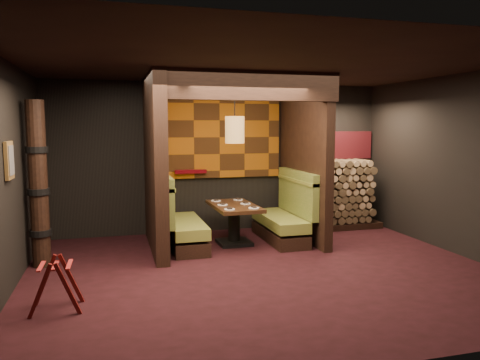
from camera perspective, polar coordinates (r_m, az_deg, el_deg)
name	(u,v)px	position (r m, az deg, el deg)	size (l,w,h in m)	color
floor	(264,272)	(6.71, 2.99, -11.15)	(6.50, 5.50, 0.02)	black
ceiling	(266,64)	(6.44, 3.15, 13.97)	(6.50, 5.50, 0.02)	black
wall_back	(220,158)	(9.07, -2.44, 2.75)	(6.50, 0.02, 2.85)	black
wall_front	(373,202)	(3.91, 15.93, -2.57)	(6.50, 0.02, 2.85)	black
wall_left	(4,177)	(6.22, -26.78, 0.28)	(0.02, 5.50, 2.85)	black
wall_right	(464,165)	(8.06, 25.66, 1.62)	(0.02, 5.50, 2.85)	black
partition_left	(155,163)	(7.76, -10.36, 2.00)	(0.20, 2.20, 2.85)	black
partition_right	(304,160)	(8.46, 7.81, 2.42)	(0.15, 2.10, 2.85)	black
header_beam	(249,86)	(7.07, 1.11, 11.44)	(2.85, 0.18, 0.44)	black
tapa_back_panel	(219,137)	(9.00, -2.54, 5.23)	(2.40, 0.06, 1.55)	#A0540E
tapa_side_panel	(161,137)	(7.93, -9.66, 5.18)	(0.04, 1.85, 1.45)	#A0540E
lacquer_shelf	(190,171)	(8.87, -6.06, 1.04)	(0.60, 0.12, 0.07)	#5E060E
booth_bench_left	(179,224)	(7.95, -7.40, -5.31)	(0.68, 1.60, 1.14)	black
booth_bench_right	(285,218)	(8.41, 5.51, -4.62)	(0.68, 1.60, 1.14)	black
dining_table	(234,218)	(8.07, -0.72, -4.64)	(0.75, 1.33, 0.69)	black
place_settings	(234,204)	(8.02, -0.72, -2.93)	(0.62, 1.09, 0.03)	white
pendant_lamp	(235,130)	(7.87, -0.65, 6.15)	(0.32, 0.32, 1.11)	olive
framed_picture	(9,160)	(6.29, -26.30, 2.16)	(0.05, 0.36, 0.46)	brown
luggage_rack	(56,283)	(5.67, -21.51, -11.56)	(0.58, 0.42, 0.62)	#490B09
totem_column	(38,185)	(7.28, -23.37, -0.62)	(0.31, 0.31, 2.40)	black
firewood_stack	(336,194)	(9.54, 11.65, -1.69)	(1.73, 0.70, 1.36)	black
mosaic_header	(330,145)	(9.75, 10.90, 4.18)	(1.83, 0.10, 0.56)	maroon
bay_front_post	(303,159)	(8.73, 7.68, 2.55)	(0.08, 0.08, 2.85)	black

